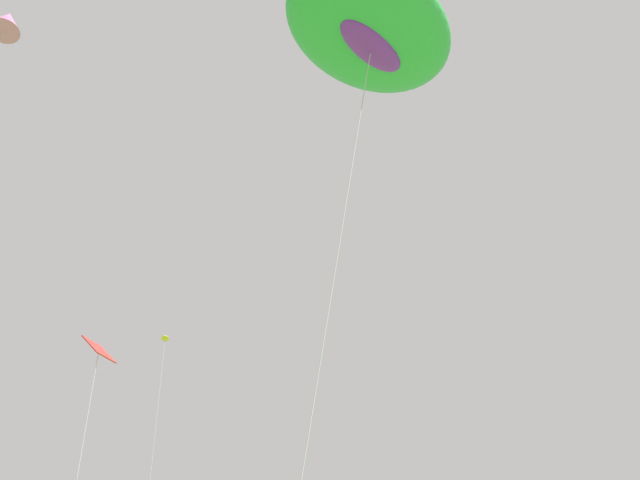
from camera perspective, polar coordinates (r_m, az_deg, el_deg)
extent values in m
ellipsoid|color=green|center=(24.52, 3.67, 15.03)|extent=(6.38, 5.03, 1.59)
ellipsoid|color=purple|center=(24.00, 3.73, 13.87)|extent=(2.70, 1.35, 0.57)
cylinder|color=#B2B2B7|center=(17.78, 0.35, -6.92)|extent=(2.43, 1.82, 19.17)
ellipsoid|color=yellow|center=(40.79, -11.19, -7.04)|extent=(0.74, 0.70, 0.18)
cube|color=red|center=(27.36, -15.77, -7.66)|extent=(1.19, 0.94, 0.80)
cone|color=pink|center=(31.20, -21.81, 14.49)|extent=(1.66, 1.67, 1.13)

